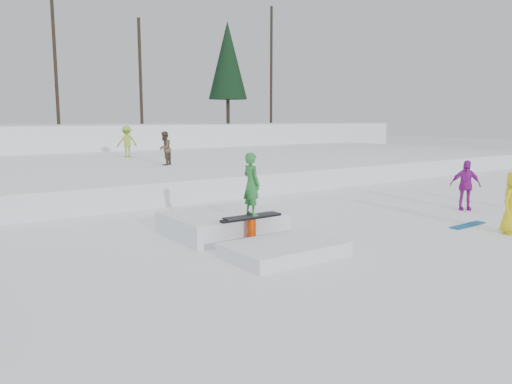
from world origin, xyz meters
TOP-DOWN VIEW (x-y plane):
  - ground at (0.00, 0.00)m, footprint 120.00×120.00m
  - snow_berm at (0.00, 30.00)m, footprint 60.00×14.00m
  - snow_midrise at (0.00, 16.00)m, footprint 50.00×18.00m
  - treeline at (6.18, 28.28)m, footprint 40.24×4.22m
  - walker_olive at (3.02, 12.57)m, footprint 0.92×0.90m
  - walker_ygreen at (3.35, 17.95)m, footprint 1.10×0.66m
  - spectator_purple at (7.93, 1.11)m, footprint 0.94×0.91m
  - loose_board_teal at (5.87, -0.31)m, footprint 1.41×0.35m
  - jib_rail_feature at (-0.06, 1.97)m, footprint 2.60×4.40m

SIDE VIEW (x-z plane):
  - ground at x=0.00m, z-range 0.00..0.00m
  - loose_board_teal at x=5.87m, z-range 0.00..0.03m
  - jib_rail_feature at x=-0.06m, z-range -0.75..1.36m
  - snow_midrise at x=0.00m, z-range 0.00..0.80m
  - spectator_purple at x=7.93m, z-range 0.00..1.58m
  - snow_berm at x=0.00m, z-range 0.00..2.40m
  - walker_olive at x=3.02m, z-range 0.80..2.29m
  - walker_ygreen at x=3.35m, z-range 0.80..2.46m
  - treeline at x=6.18m, z-range 2.20..12.70m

